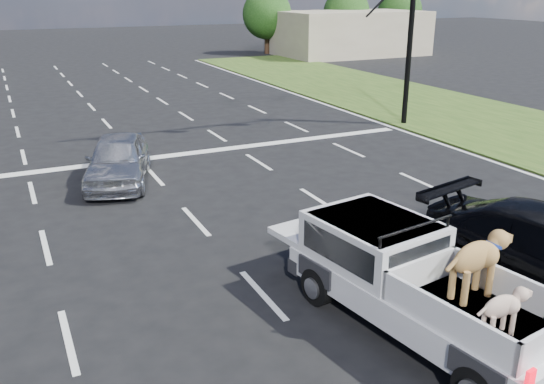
% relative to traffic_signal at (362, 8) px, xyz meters
% --- Properties ---
extents(ground, '(160.00, 160.00, 0.00)m').
position_rel_traffic_signal_xyz_m(ground, '(-7.20, -10.50, -4.73)').
color(ground, black).
rests_on(ground, ground).
extents(road_markings, '(17.75, 60.00, 0.01)m').
position_rel_traffic_signal_xyz_m(road_markings, '(-7.20, -3.94, -4.72)').
color(road_markings, silver).
rests_on(road_markings, ground).
extents(traffic_signal, '(9.11, 0.31, 7.00)m').
position_rel_traffic_signal_xyz_m(traffic_signal, '(0.00, 0.00, 0.00)').
color(traffic_signal, black).
rests_on(traffic_signal, ground).
extents(building_right, '(12.00, 7.00, 3.60)m').
position_rel_traffic_signal_xyz_m(building_right, '(14.80, 23.50, -2.93)').
color(building_right, tan).
rests_on(building_right, ground).
extents(tree_far_d, '(4.20, 4.20, 5.40)m').
position_rel_traffic_signal_xyz_m(tree_far_d, '(8.80, 27.50, -1.44)').
color(tree_far_d, '#332114').
rests_on(tree_far_d, ground).
extents(tree_far_e, '(4.20, 4.20, 5.40)m').
position_rel_traffic_signal_xyz_m(tree_far_e, '(16.80, 27.50, -1.44)').
color(tree_far_e, '#332114').
rests_on(tree_far_e, ground).
extents(tree_far_f, '(4.20, 4.20, 5.40)m').
position_rel_traffic_signal_xyz_m(tree_far_f, '(22.80, 27.50, -1.44)').
color(tree_far_f, '#332114').
rests_on(tree_far_f, ground).
extents(pickup_truck, '(2.51, 5.18, 1.86)m').
position_rel_traffic_signal_xyz_m(pickup_truck, '(-7.12, -12.53, -3.85)').
color(pickup_truck, black).
rests_on(pickup_truck, ground).
extents(silver_sedan, '(2.83, 4.45, 1.41)m').
position_rel_traffic_signal_xyz_m(silver_sedan, '(-10.02, -2.61, -4.02)').
color(silver_sedan, '#AAACB1').
rests_on(silver_sedan, ground).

